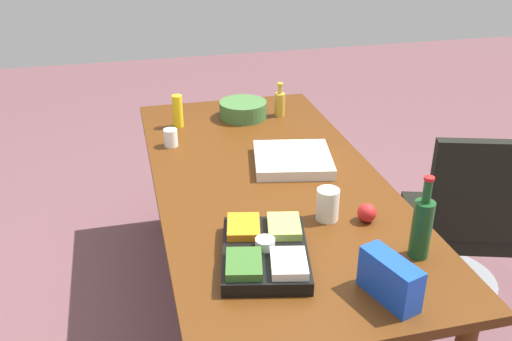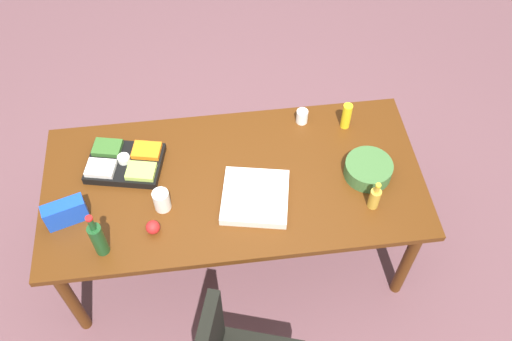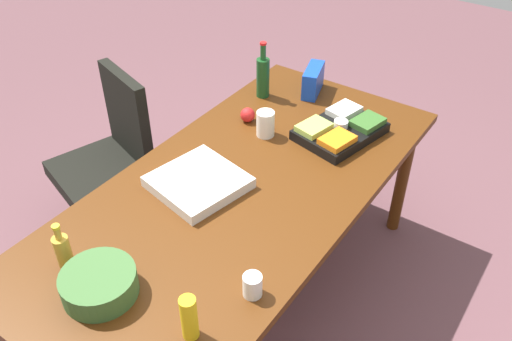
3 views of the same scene
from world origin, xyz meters
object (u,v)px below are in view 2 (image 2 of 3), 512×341
object	(u,v)px
dressing_bottle	(375,198)
wine_bottle	(98,238)
mayo_jar	(162,200)
apple_red	(153,227)
chip_bag_blue	(65,213)
conference_table	(234,188)
paper_cup	(302,116)
salad_bowl	(368,169)
pizza_box	(255,197)
veggie_tray	(125,162)
mustard_bottle	(346,116)

from	to	relation	value
dressing_bottle	wine_bottle	size ratio (longest dim) A/B	0.62
mayo_jar	dressing_bottle	world-z (taller)	dressing_bottle
apple_red	chip_bag_blue	size ratio (longest dim) A/B	0.35
apple_red	chip_bag_blue	xyz separation A→B (m)	(0.45, -0.12, 0.04)
conference_table	paper_cup	xyz separation A→B (m)	(-0.46, -0.39, 0.12)
salad_bowl	pizza_box	bearing A→B (deg)	8.18
salad_bowl	mayo_jar	xyz separation A→B (m)	(1.16, 0.08, 0.02)
veggie_tray	paper_cup	distance (m)	1.09
veggie_tray	dressing_bottle	xyz separation A→B (m)	(-1.35, 0.44, 0.04)
mayo_jar	apple_red	world-z (taller)	mayo_jar
veggie_tray	paper_cup	bearing A→B (deg)	-168.55
veggie_tray	chip_bag_blue	size ratio (longest dim) A/B	2.16
paper_cup	wine_bottle	size ratio (longest dim) A/B	0.28
mustard_bottle	apple_red	size ratio (longest dim) A/B	2.35
conference_table	pizza_box	size ratio (longest dim) A/B	6.00
apple_red	dressing_bottle	size ratio (longest dim) A/B	0.39
conference_table	mustard_bottle	world-z (taller)	mustard_bottle
conference_table	mustard_bottle	bearing A→B (deg)	-155.79
dressing_bottle	conference_table	bearing A→B (deg)	-19.69
conference_table	mayo_jar	distance (m)	0.45
conference_table	wine_bottle	world-z (taller)	wine_bottle
veggie_tray	pizza_box	size ratio (longest dim) A/B	1.32
pizza_box	apple_red	xyz separation A→B (m)	(0.56, 0.13, 0.01)
conference_table	pizza_box	xyz separation A→B (m)	(-0.11, 0.15, 0.10)
chip_bag_blue	mayo_jar	bearing A→B (deg)	-177.48
conference_table	salad_bowl	xyz separation A→B (m)	(-0.76, 0.05, 0.12)
conference_table	mayo_jar	xyz separation A→B (m)	(0.40, 0.14, 0.14)
chip_bag_blue	wine_bottle	world-z (taller)	wine_bottle
mustard_bottle	dressing_bottle	distance (m)	0.59
salad_bowl	paper_cup	world-z (taller)	salad_bowl
pizza_box	wine_bottle	bearing A→B (deg)	26.10
chip_bag_blue	wine_bottle	xyz separation A→B (m)	(-0.19, 0.21, 0.05)
salad_bowl	chip_bag_blue	xyz separation A→B (m)	(1.67, 0.10, 0.03)
mayo_jar	wine_bottle	size ratio (longest dim) A/B	0.41
veggie_tray	pizza_box	bearing A→B (deg)	155.67
apple_red	wine_bottle	bearing A→B (deg)	17.74
veggie_tray	salad_bowl	bearing A→B (deg)	170.53
salad_bowl	veggie_tray	bearing A→B (deg)	-9.47
chip_bag_blue	mustard_bottle	bearing A→B (deg)	-163.54
veggie_tray	pizza_box	distance (m)	0.78
veggie_tray	pizza_box	xyz separation A→B (m)	(-0.72, 0.32, -0.01)
mayo_jar	dressing_bottle	size ratio (longest dim) A/B	0.67
pizza_box	dressing_bottle	xyz separation A→B (m)	(-0.64, 0.12, 0.05)
mayo_jar	mustard_bottle	xyz separation A→B (m)	(-1.12, -0.46, 0.02)
salad_bowl	dressing_bottle	world-z (taller)	dressing_bottle
salad_bowl	dressing_bottle	distance (m)	0.21
apple_red	wine_bottle	distance (m)	0.29
dressing_bottle	wine_bottle	xyz separation A→B (m)	(1.46, 0.10, 0.05)
pizza_box	mustard_bottle	world-z (taller)	mustard_bottle
paper_cup	chip_bag_blue	world-z (taller)	chip_bag_blue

